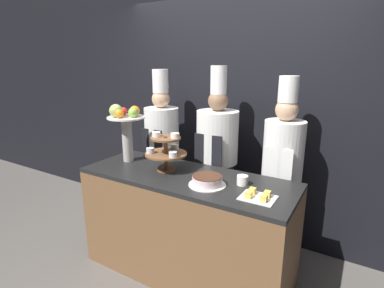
{
  "coord_description": "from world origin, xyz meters",
  "views": [
    {
      "loc": [
        1.24,
        -1.65,
        1.85
      ],
      "look_at": [
        0.0,
        0.44,
        1.19
      ],
      "focal_mm": 28.0,
      "sensor_mm": 36.0,
      "label": 1
    }
  ],
  "objects_px": {
    "fruit_pedestal": "(126,124)",
    "cake_round": "(207,181)",
    "cake_square_tray": "(258,196)",
    "chef_left": "(162,146)",
    "cup_white": "(242,180)",
    "chef_center_left": "(217,155)",
    "tiered_stand": "(166,150)",
    "chef_center_right": "(282,167)"
  },
  "relations": [
    {
      "from": "tiered_stand",
      "to": "chef_center_right",
      "type": "bearing_deg",
      "value": 31.69
    },
    {
      "from": "chef_center_right",
      "to": "fruit_pedestal",
      "type": "bearing_deg",
      "value": -158.91
    },
    {
      "from": "chef_center_right",
      "to": "cake_square_tray",
      "type": "bearing_deg",
      "value": -89.37
    },
    {
      "from": "cup_white",
      "to": "chef_center_left",
      "type": "height_order",
      "value": "chef_center_left"
    },
    {
      "from": "fruit_pedestal",
      "to": "chef_center_left",
      "type": "height_order",
      "value": "chef_center_left"
    },
    {
      "from": "cake_round",
      "to": "chef_left",
      "type": "bearing_deg",
      "value": 144.42
    },
    {
      "from": "tiered_stand",
      "to": "cake_round",
      "type": "relative_size",
      "value": 1.26
    },
    {
      "from": "cake_square_tray",
      "to": "chef_left",
      "type": "relative_size",
      "value": 0.14
    },
    {
      "from": "tiered_stand",
      "to": "cup_white",
      "type": "relative_size",
      "value": 4.18
    },
    {
      "from": "chef_left",
      "to": "tiered_stand",
      "type": "bearing_deg",
      "value": -50.65
    },
    {
      "from": "cake_round",
      "to": "cup_white",
      "type": "bearing_deg",
      "value": 33.11
    },
    {
      "from": "tiered_stand",
      "to": "chef_center_left",
      "type": "height_order",
      "value": "chef_center_left"
    },
    {
      "from": "tiered_stand",
      "to": "cake_round",
      "type": "xyz_separation_m",
      "value": [
        0.46,
        -0.11,
        -0.15
      ]
    },
    {
      "from": "tiered_stand",
      "to": "fruit_pedestal",
      "type": "xyz_separation_m",
      "value": [
        -0.47,
        0.02,
        0.18
      ]
    },
    {
      "from": "fruit_pedestal",
      "to": "chef_center_right",
      "type": "distance_m",
      "value": 1.47
    },
    {
      "from": "cup_white",
      "to": "chef_center_left",
      "type": "xyz_separation_m",
      "value": [
        -0.46,
        0.5,
        -0.01
      ]
    },
    {
      "from": "cake_square_tray",
      "to": "chef_center_right",
      "type": "height_order",
      "value": "chef_center_right"
    },
    {
      "from": "fruit_pedestal",
      "to": "cake_round",
      "type": "relative_size",
      "value": 1.9
    },
    {
      "from": "fruit_pedestal",
      "to": "cup_white",
      "type": "distance_m",
      "value": 1.2
    },
    {
      "from": "cake_round",
      "to": "chef_center_left",
      "type": "distance_m",
      "value": 0.69
    },
    {
      "from": "cake_square_tray",
      "to": "chef_center_right",
      "type": "bearing_deg",
      "value": 90.63
    },
    {
      "from": "chef_left",
      "to": "chef_center_left",
      "type": "distance_m",
      "value": 0.67
    },
    {
      "from": "fruit_pedestal",
      "to": "cake_round",
      "type": "xyz_separation_m",
      "value": [
        0.93,
        -0.13,
        -0.33
      ]
    },
    {
      "from": "cake_square_tray",
      "to": "chef_center_left",
      "type": "xyz_separation_m",
      "value": [
        -0.64,
        0.67,
        0.01
      ]
    },
    {
      "from": "tiered_stand",
      "to": "chef_left",
      "type": "xyz_separation_m",
      "value": [
        -0.44,
        0.53,
        -0.16
      ]
    },
    {
      "from": "cup_white",
      "to": "chef_center_right",
      "type": "height_order",
      "value": "chef_center_right"
    },
    {
      "from": "cake_round",
      "to": "cake_square_tray",
      "type": "distance_m",
      "value": 0.41
    },
    {
      "from": "cake_square_tray",
      "to": "fruit_pedestal",
      "type": "bearing_deg",
      "value": 173.57
    },
    {
      "from": "fruit_pedestal",
      "to": "chef_center_left",
      "type": "relative_size",
      "value": 0.3
    },
    {
      "from": "tiered_stand",
      "to": "chef_center_right",
      "type": "distance_m",
      "value": 1.03
    },
    {
      "from": "fruit_pedestal",
      "to": "cake_square_tray",
      "type": "relative_size",
      "value": 2.28
    },
    {
      "from": "chef_left",
      "to": "fruit_pedestal",
      "type": "bearing_deg",
      "value": -93.34
    },
    {
      "from": "cup_white",
      "to": "chef_left",
      "type": "height_order",
      "value": "chef_left"
    },
    {
      "from": "cake_square_tray",
      "to": "cake_round",
      "type": "bearing_deg",
      "value": 177.11
    },
    {
      "from": "chef_center_left",
      "to": "cup_white",
      "type": "bearing_deg",
      "value": -46.99
    },
    {
      "from": "cake_square_tray",
      "to": "chef_left",
      "type": "distance_m",
      "value": 1.47
    },
    {
      "from": "tiered_stand",
      "to": "chef_center_left",
      "type": "bearing_deg",
      "value": 66.85
    },
    {
      "from": "tiered_stand",
      "to": "cup_white",
      "type": "height_order",
      "value": "tiered_stand"
    },
    {
      "from": "fruit_pedestal",
      "to": "chef_center_left",
      "type": "distance_m",
      "value": 0.93
    },
    {
      "from": "tiered_stand",
      "to": "cake_square_tray",
      "type": "distance_m",
      "value": 0.9
    },
    {
      "from": "cake_round",
      "to": "cake_square_tray",
      "type": "relative_size",
      "value": 1.2
    },
    {
      "from": "chef_left",
      "to": "chef_center_right",
      "type": "height_order",
      "value": "chef_left"
    }
  ]
}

